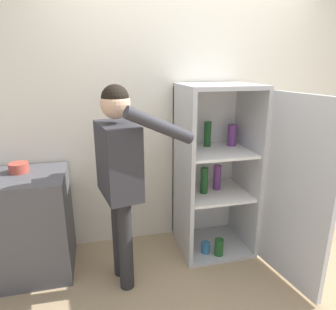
# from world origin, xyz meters

# --- Properties ---
(ground_plane) EXTENTS (12.00, 12.00, 0.00)m
(ground_plane) POSITION_xyz_m (0.00, 0.00, 0.00)
(ground_plane) COLOR tan
(wall_back) EXTENTS (7.00, 0.06, 2.55)m
(wall_back) POSITION_xyz_m (0.00, 0.98, 1.27)
(wall_back) COLOR silver
(wall_back) RESTS_ON ground_plane
(refrigerator) EXTENTS (0.82, 1.26, 1.57)m
(refrigerator) POSITION_xyz_m (0.31, 0.53, 0.78)
(refrigerator) COLOR #B7BABC
(refrigerator) RESTS_ON ground_plane
(person) EXTENTS (0.70, 0.58, 1.60)m
(person) POSITION_xyz_m (-0.68, 0.33, 1.01)
(person) COLOR #262628
(person) RESTS_ON ground_plane
(counter) EXTENTS (0.79, 0.59, 0.88)m
(counter) POSITION_xyz_m (-1.50, 0.64, 0.44)
(counter) COLOR #4C4C51
(counter) RESTS_ON ground_plane
(bowl) EXTENTS (0.15, 0.15, 0.08)m
(bowl) POSITION_xyz_m (-1.47, 0.73, 0.92)
(bowl) COLOR #B24738
(bowl) RESTS_ON counter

